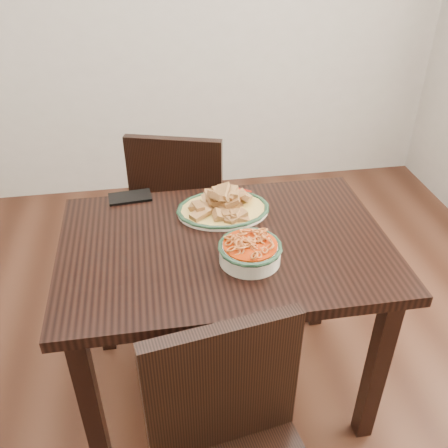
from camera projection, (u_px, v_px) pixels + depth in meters
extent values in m
plane|color=#361C11|center=(210.00, 381.00, 2.14)|extent=(3.50, 3.50, 0.00)
cube|color=black|center=(225.00, 246.00, 1.72)|extent=(1.13, 0.75, 0.04)
cube|color=black|center=(91.00, 408.00, 1.62)|extent=(0.06, 0.06, 0.71)
cube|color=black|center=(376.00, 369.00, 1.75)|extent=(0.06, 0.06, 0.71)
cube|color=black|center=(99.00, 287.00, 2.11)|extent=(0.06, 0.06, 0.71)
cube|color=black|center=(321.00, 264.00, 2.24)|extent=(0.06, 0.06, 0.71)
cube|color=black|center=(186.00, 207.00, 2.50)|extent=(0.52, 0.52, 0.04)
cube|color=black|center=(224.00, 228.00, 2.75)|extent=(0.04, 0.04, 0.41)
cube|color=black|center=(163.00, 223.00, 2.78)|extent=(0.04, 0.04, 0.41)
cube|color=black|center=(215.00, 266.00, 2.47)|extent=(0.04, 0.04, 0.41)
cube|color=black|center=(148.00, 261.00, 2.50)|extent=(0.04, 0.04, 0.41)
cube|color=black|center=(175.00, 184.00, 2.21)|extent=(0.41, 0.16, 0.44)
cube|color=black|center=(223.00, 387.00, 1.31)|extent=(0.42, 0.11, 0.44)
ellipsoid|color=#F5E9CF|center=(223.00, 210.00, 1.86)|extent=(0.34, 0.26, 0.02)
ellipsoid|color=gold|center=(223.00, 209.00, 1.86)|extent=(0.33, 0.25, 0.01)
torus|color=#183622|center=(223.00, 209.00, 1.86)|extent=(0.26, 0.26, 0.01)
cylinder|color=beige|center=(250.00, 253.00, 1.61)|extent=(0.20, 0.20, 0.06)
torus|color=#183623|center=(250.00, 247.00, 1.59)|extent=(0.21, 0.21, 0.02)
cylinder|color=#A52B07|center=(250.00, 245.00, 1.59)|extent=(0.18, 0.18, 0.01)
cube|color=black|center=(130.00, 197.00, 1.95)|extent=(0.17, 0.10, 0.01)
cube|color=maroon|center=(234.00, 194.00, 1.97)|extent=(0.14, 0.14, 0.01)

